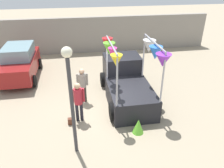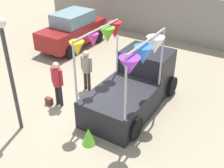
% 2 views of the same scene
% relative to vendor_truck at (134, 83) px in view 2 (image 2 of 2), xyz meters
% --- Properties ---
extents(ground_plane, '(60.00, 60.00, 0.00)m').
position_rel_vendor_truck_xyz_m(ground_plane, '(-1.07, -0.89, -0.92)').
color(ground_plane, gray).
extents(vendor_truck, '(2.45, 4.19, 3.09)m').
position_rel_vendor_truck_xyz_m(vendor_truck, '(0.00, 0.00, 0.00)').
color(vendor_truck, black).
rests_on(vendor_truck, ground).
extents(parked_car, '(1.88, 4.00, 1.88)m').
position_rel_vendor_truck_xyz_m(parked_car, '(-5.47, 3.19, 0.03)').
color(parked_car, maroon).
rests_on(parked_car, ground).
extents(person_customer, '(0.53, 0.34, 1.77)m').
position_rel_vendor_truck_xyz_m(person_customer, '(-2.31, -1.54, 0.16)').
color(person_customer, black).
rests_on(person_customer, ground).
extents(person_vendor, '(0.53, 0.34, 1.72)m').
position_rel_vendor_truck_xyz_m(person_vendor, '(-2.08, -0.10, 0.13)').
color(person_vendor, '#2D2823').
rests_on(person_vendor, ground).
extents(handbag, '(0.28, 0.16, 0.28)m').
position_rel_vendor_truck_xyz_m(handbag, '(-2.66, -1.74, -0.78)').
color(handbag, '#592D1E').
rests_on(handbag, ground).
extents(street_lamp, '(0.32, 0.32, 3.79)m').
position_rel_vendor_truck_xyz_m(street_lamp, '(-2.50, -3.26, 1.57)').
color(street_lamp, '#333338').
rests_on(street_lamp, ground).
extents(brick_boundary_wall, '(18.00, 0.36, 2.60)m').
position_rel_vendor_truck_xyz_m(brick_boundary_wall, '(-1.07, 7.04, 0.38)').
color(brick_boundary_wall, gray).
rests_on(brick_boundary_wall, ground).
extents(folded_kite_bundle_lime, '(0.62, 0.62, 0.60)m').
position_rel_vendor_truck_xyz_m(folded_kite_bundle_lime, '(-0.12, -2.70, -0.62)').
color(folded_kite_bundle_lime, '#66CC33').
rests_on(folded_kite_bundle_lime, ground).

